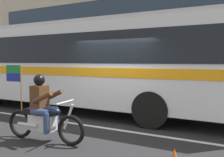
{
  "coord_description": "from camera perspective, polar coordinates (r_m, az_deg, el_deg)",
  "views": [
    {
      "loc": [
        3.44,
        -6.51,
        1.89
      ],
      "look_at": [
        0.04,
        -0.17,
        1.36
      ],
      "focal_mm": 39.81,
      "sensor_mm": 36.0,
      "label": 1
    }
  ],
  "objects": [
    {
      "name": "sidewalk_curb",
      "position": [
        12.24,
        11.62,
        -4.43
      ],
      "size": [
        28.0,
        3.8,
        0.15
      ],
      "primitive_type": "cube",
      "color": "gray",
      "rests_on": "ground_plane"
    },
    {
      "name": "lane_center_stripe",
      "position": [
        7.09,
        -1.96,
        -11.24
      ],
      "size": [
        26.6,
        0.14,
        0.01
      ],
      "primitive_type": "cube",
      "color": "silver",
      "rests_on": "ground_plane"
    },
    {
      "name": "motorcycle_with_rider",
      "position": [
        6.03,
        -15.53,
        -7.66
      ],
      "size": [
        2.19,
        0.64,
        1.78
      ],
      "color": "black",
      "rests_on": "ground_plane"
    },
    {
      "name": "transit_bus",
      "position": [
        9.54,
        -7.96,
        4.11
      ],
      "size": [
        12.17,
        2.65,
        3.22
      ],
      "color": "silver",
      "rests_on": "ground_plane"
    },
    {
      "name": "ground_plane",
      "position": [
        7.6,
        0.35,
        -10.21
      ],
      "size": [
        60.0,
        60.0,
        0.0
      ],
      "primitive_type": "plane",
      "color": "black"
    }
  ]
}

